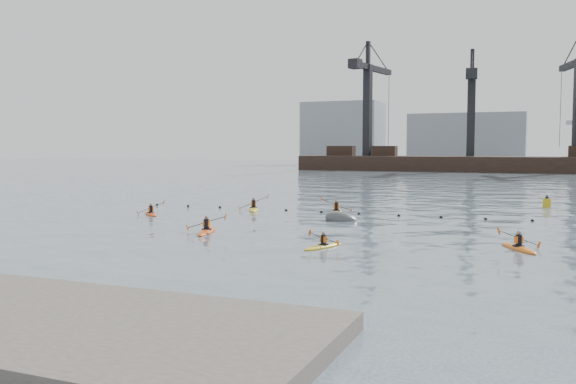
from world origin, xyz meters
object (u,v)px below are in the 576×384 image
(kayaker_4, at_px, (519,247))
(mooring_buoy, at_px, (342,221))
(kayaker_0, at_px, (207,231))
(nav_buoy, at_px, (547,203))
(kayaker_1, at_px, (323,246))
(kayaker_3, at_px, (336,212))
(kayaker_5, at_px, (254,209))
(kayaker_2, at_px, (151,213))

(kayaker_4, height_order, mooring_buoy, kayaker_4)
(kayaker_0, distance_m, nav_buoy, 30.58)
(kayaker_1, bearing_deg, mooring_buoy, 123.50)
(kayaker_1, distance_m, kayaker_3, 15.93)
(kayaker_5, bearing_deg, kayaker_0, -100.89)
(kayaker_1, bearing_deg, nav_buoy, 89.29)
(kayaker_4, bearing_deg, kayaker_1, -9.83)
(kayaker_1, relative_size, kayaker_4, 0.90)
(kayaker_4, bearing_deg, kayaker_5, -59.75)
(kayaker_5, bearing_deg, kayaker_3, -22.26)
(kayaker_3, bearing_deg, mooring_buoy, -78.04)
(kayaker_1, height_order, kayaker_2, kayaker_2)
(mooring_buoy, relative_size, nav_buoy, 1.99)
(nav_buoy, bearing_deg, kayaker_4, -93.63)
(kayaker_3, relative_size, kayaker_4, 1.17)
(nav_buoy, bearing_deg, kayaker_0, -127.47)
(kayaker_2, bearing_deg, mooring_buoy, -38.93)
(nav_buoy, bearing_deg, kayaker_5, -151.70)
(kayaker_1, relative_size, kayaker_3, 0.77)
(kayaker_4, relative_size, nav_buoy, 2.70)
(kayaker_4, bearing_deg, kayaker_2, -42.18)
(kayaker_1, bearing_deg, kayaker_5, 147.11)
(kayaker_3, distance_m, kayaker_4, 18.04)
(kayaker_1, height_order, mooring_buoy, mooring_buoy)
(kayaker_0, distance_m, kayaker_2, 10.87)
(kayaker_5, bearing_deg, nav_buoy, 3.98)
(kayaker_5, xyz_separation_m, nav_buoy, (21.62, 11.64, 0.25))
(kayaker_2, distance_m, kayaker_3, 13.87)
(kayaker_3, relative_size, mooring_buoy, 1.59)
(kayaker_3, bearing_deg, nav_buoy, 27.00)
(kayaker_0, xyz_separation_m, kayaker_1, (8.10, -2.47, -0.02))
(kayaker_2, height_order, kayaker_4, kayaker_4)
(kayaker_0, relative_size, kayaker_3, 0.96)
(kayaker_4, xyz_separation_m, kayaker_5, (-20.12, 11.96, 0.01))
(kayaker_3, height_order, kayaker_5, kayaker_5)
(kayaker_4, distance_m, nav_buoy, 23.65)
(kayaker_2, bearing_deg, kayaker_5, 0.16)
(kayaker_3, distance_m, nav_buoy, 18.67)
(kayaker_2, xyz_separation_m, kayaker_5, (5.57, 5.96, 0.02))
(kayaker_2, height_order, kayaker_3, kayaker_3)
(kayaker_2, relative_size, nav_buoy, 2.21)
(kayaker_2, distance_m, mooring_buoy, 14.31)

